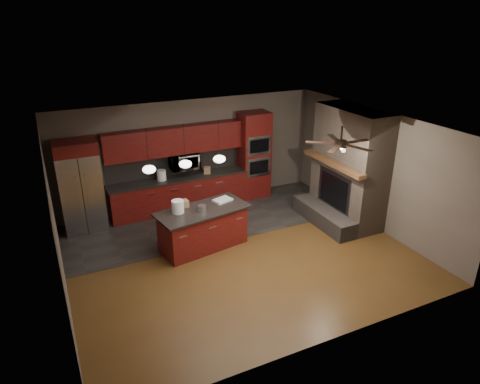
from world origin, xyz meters
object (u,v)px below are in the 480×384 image
kitchen_island (203,228)px  counter_box (207,170)px  microwave (184,161)px  oven_tower (254,155)px  paint_can (202,208)px  paint_tray (223,200)px  refrigerator (80,187)px  white_bucket (178,207)px  cardboard_box (183,204)px  counter_bucket (161,175)px

kitchen_island → counter_box: 2.30m
microwave → oven_tower: bearing=-1.7°
paint_can → paint_tray: (0.60, 0.29, -0.04)m
kitchen_island → counter_box: (0.91, 2.04, 0.53)m
refrigerator → paint_tray: refrigerator is taller
kitchen_island → white_bucket: size_ratio=7.77×
counter_box → white_bucket: bearing=-101.0°
paint_can → white_bucket: bearing=164.3°
paint_can → cardboard_box: cardboard_box is taller
counter_bucket → counter_box: size_ratio=1.41×
microwave → paint_can: size_ratio=3.99×
counter_box → oven_tower: bearing=26.7°
microwave → counter_box: microwave is taller
white_bucket → paint_tray: (1.09, 0.15, -0.12)m
refrigerator → white_bucket: (1.72, -1.94, -0.04)m
microwave → kitchen_island: 2.32m
paint_can → paint_tray: bearing=25.8°
oven_tower → counter_bucket: size_ratio=9.06×
paint_tray → microwave: bearing=79.8°
microwave → refrigerator: (-2.57, -0.13, -0.20)m
microwave → paint_can: 2.26m
white_bucket → cardboard_box: white_bucket is taller
oven_tower → kitchen_island: (-2.31, -2.09, -0.73)m
white_bucket → paint_can: white_bucket is taller
paint_tray → counter_box: counter_box is taller
paint_tray → cardboard_box: cardboard_box is taller
microwave → cardboard_box: size_ratio=3.08×
microwave → counter_bucket: bearing=-175.5°
microwave → white_bucket: microwave is taller
oven_tower → refrigerator: (-4.54, -0.07, -0.10)m
white_bucket → microwave: bearing=67.7°
paint_can → paint_tray: size_ratio=0.46×
paint_can → cardboard_box: bearing=130.7°
counter_box → paint_can: bearing=-89.1°
oven_tower → microwave: (-1.98, 0.06, 0.11)m
microwave → cardboard_box: microwave is taller
microwave → paint_can: microwave is taller
cardboard_box → counter_box: bearing=50.3°
counter_box → counter_bucket: bearing=-157.4°
refrigerator → counter_bucket: size_ratio=8.33×
kitchen_island → cardboard_box: cardboard_box is taller
paint_tray → counter_bucket: (-0.87, 1.87, 0.09)m
cardboard_box → kitchen_island: bearing=-44.8°
paint_tray → cardboard_box: size_ratio=1.68×
microwave → kitchen_island: (-0.33, -2.14, -0.83)m
refrigerator → paint_tray: (2.81, -1.79, -0.16)m
microwave → counter_box: bearing=-9.8°
refrigerator → cardboard_box: 2.56m
refrigerator → counter_box: refrigerator is taller
microwave → kitchen_island: microwave is taller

